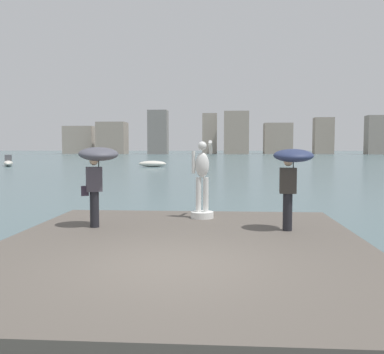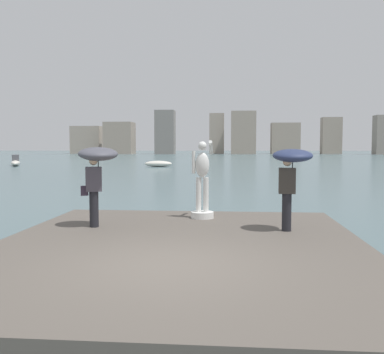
# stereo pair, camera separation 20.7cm
# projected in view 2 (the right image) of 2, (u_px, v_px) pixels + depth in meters

# --- Properties ---
(ground_plane) EXTENTS (400.00, 400.00, 0.00)m
(ground_plane) POSITION_uv_depth(u_px,v_px,m) (220.00, 169.00, 47.23)
(ground_plane) COLOR #4C666B
(pier) EXTENTS (7.66, 9.12, 0.40)m
(pier) POSITION_uv_depth(u_px,v_px,m) (179.00, 253.00, 9.01)
(pier) COLOR #564F47
(pier) RESTS_ON ground
(statue_white_figure) EXTENTS (0.63, 0.88, 2.15)m
(statue_white_figure) POSITION_uv_depth(u_px,v_px,m) (202.00, 186.00, 12.18)
(statue_white_figure) COLOR white
(statue_white_figure) RESTS_ON pier
(onlooker_left) EXTENTS (1.25, 1.27, 2.01)m
(onlooker_left) POSITION_uv_depth(u_px,v_px,m) (97.00, 164.00, 10.82)
(onlooker_left) COLOR black
(onlooker_left) RESTS_ON pier
(onlooker_right) EXTENTS (0.98, 1.00, 1.96)m
(onlooker_right) POSITION_uv_depth(u_px,v_px,m) (291.00, 166.00, 10.28)
(onlooker_right) COLOR black
(onlooker_right) RESTS_ON pier
(boat_near) EXTENTS (3.11, 5.13, 1.35)m
(boat_near) POSITION_uv_depth(u_px,v_px,m) (16.00, 162.00, 54.26)
(boat_near) COLOR silver
(boat_near) RESTS_ON ground
(boat_mid) EXTENTS (3.25, 1.33, 0.70)m
(boat_mid) POSITION_uv_depth(u_px,v_px,m) (158.00, 164.00, 51.63)
(boat_mid) COLOR silver
(boat_mid) RESTS_ON ground
(distant_skyline) EXTENTS (100.72, 13.41, 13.61)m
(distant_skyline) POSITION_uv_depth(u_px,v_px,m) (204.00, 136.00, 141.38)
(distant_skyline) COLOR #A89989
(distant_skyline) RESTS_ON ground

